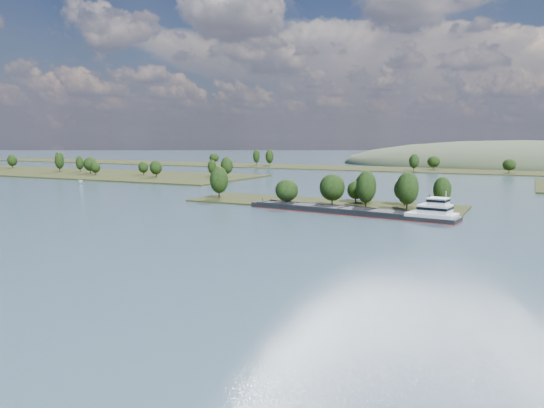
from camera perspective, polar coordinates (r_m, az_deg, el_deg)
The scene contains 7 objects.
ground at distance 140.96m, azimuth -3.37°, elevation -2.78°, with size 1800.00×1800.00×0.00m, color #3C5567.
tree_island at distance 191.04m, azimuth 6.86°, elevation 1.01°, with size 100.00×32.50×14.11m.
left_bank at distance 396.36m, azimuth -22.44°, elevation 3.25°, with size 300.00×80.00×15.45m.
back_shoreline at distance 405.48m, azimuth 17.86°, elevation 3.49°, with size 900.00×60.00×15.10m.
hill_west at distance 501.18m, azimuth 25.36°, elevation 3.71°, with size 320.00×160.00×44.00m, color #3F4D34.
cargo_barge at distance 169.89m, azimuth 9.60°, elevation -0.75°, with size 71.14×18.13×9.56m.
motorboat at distance 297.22m, azimuth -19.87°, elevation 2.26°, with size 2.04×5.43×2.10m, color white.
Camera 1 is at (68.96, -0.50, 24.37)m, focal length 35.00 mm.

